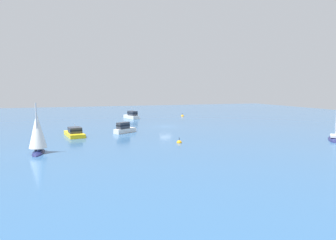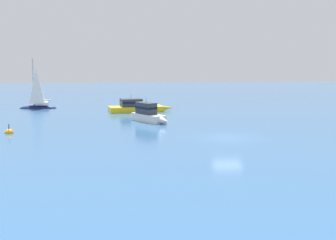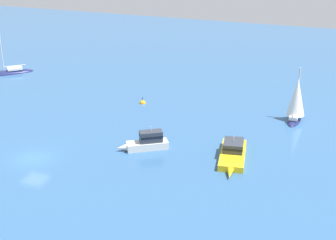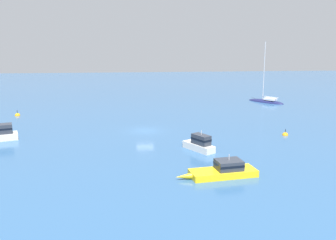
{
  "view_description": "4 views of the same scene",
  "coord_description": "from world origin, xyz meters",
  "px_view_note": "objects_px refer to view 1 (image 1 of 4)",
  "views": [
    {
      "loc": [
        -20.13,
        -61.95,
        8.51
      ],
      "look_at": [
        -2.94,
        -10.47,
        2.64
      ],
      "focal_mm": 31.32,
      "sensor_mm": 36.0,
      "label": 1
    },
    {
      "loc": [
        39.64,
        -9.08,
        7.25
      ],
      "look_at": [
        -6.99,
        -4.58,
        0.64
      ],
      "focal_mm": 50.13,
      "sensor_mm": 36.0,
      "label": 2
    },
    {
      "loc": [
        -29.96,
        39.47,
        23.57
      ],
      "look_at": [
        -11.98,
        -8.47,
        2.85
      ],
      "focal_mm": 53.74,
      "sensor_mm": 36.0,
      "label": 3
    },
    {
      "loc": [
        -59.63,
        1.38,
        14.97
      ],
      "look_at": [
        -6.03,
        -2.92,
        2.92
      ],
      "focal_mm": 44.93,
      "sensor_mm": 36.0,
      "label": 4
    }
  ],
  "objects_px": {
    "ketch": "(335,139)",
    "launch": "(74,133)",
    "cabin_cruiser_1": "(131,115)",
    "mooring_buoy": "(179,143)",
    "cabin_cruiser": "(125,128)",
    "sloop": "(38,135)",
    "channel_buoy": "(182,116)"
  },
  "relations": [
    {
      "from": "cabin_cruiser_1",
      "to": "mooring_buoy",
      "type": "xyz_separation_m",
      "value": [
        -0.37,
        -39.64,
        -0.88
      ]
    },
    {
      "from": "ketch",
      "to": "launch",
      "type": "height_order",
      "value": "ketch"
    },
    {
      "from": "cabin_cruiser_1",
      "to": "cabin_cruiser",
      "type": "bearing_deg",
      "value": 148.11
    },
    {
      "from": "launch",
      "to": "mooring_buoy",
      "type": "xyz_separation_m",
      "value": [
        15.5,
        -12.07,
        -0.62
      ]
    },
    {
      "from": "ketch",
      "to": "channel_buoy",
      "type": "bearing_deg",
      "value": 57.93
    },
    {
      "from": "launch",
      "to": "mooring_buoy",
      "type": "distance_m",
      "value": 19.66
    },
    {
      "from": "cabin_cruiser",
      "to": "channel_buoy",
      "type": "distance_m",
      "value": 35.91
    },
    {
      "from": "sloop",
      "to": "ketch",
      "type": "bearing_deg",
      "value": 87.46
    },
    {
      "from": "sloop",
      "to": "channel_buoy",
      "type": "xyz_separation_m",
      "value": [
        36.75,
        41.98,
        -2.39
      ]
    },
    {
      "from": "sloop",
      "to": "mooring_buoy",
      "type": "bearing_deg",
      "value": 95.71
    },
    {
      "from": "channel_buoy",
      "to": "mooring_buoy",
      "type": "relative_size",
      "value": 1.06
    },
    {
      "from": "launch",
      "to": "channel_buoy",
      "type": "xyz_separation_m",
      "value": [
        32.02,
        28.94,
        -0.63
      ]
    },
    {
      "from": "ketch",
      "to": "mooring_buoy",
      "type": "xyz_separation_m",
      "value": [
        -25.85,
        5.41,
        -0.12
      ]
    },
    {
      "from": "launch",
      "to": "sloop",
      "type": "xyz_separation_m",
      "value": [
        -4.73,
        -13.03,
        1.77
      ]
    },
    {
      "from": "mooring_buoy",
      "to": "sloop",
      "type": "bearing_deg",
      "value": -177.26
    },
    {
      "from": "mooring_buoy",
      "to": "cabin_cruiser",
      "type": "bearing_deg",
      "value": 115.12
    },
    {
      "from": "cabin_cruiser",
      "to": "launch",
      "type": "bearing_deg",
      "value": 154.11
    },
    {
      "from": "launch",
      "to": "cabin_cruiser",
      "type": "distance_m",
      "value": 9.38
    },
    {
      "from": "launch",
      "to": "sloop",
      "type": "distance_m",
      "value": 13.98
    },
    {
      "from": "mooring_buoy",
      "to": "ketch",
      "type": "bearing_deg",
      "value": -11.83
    },
    {
      "from": "cabin_cruiser",
      "to": "sloop",
      "type": "bearing_deg",
      "value": -167.61
    },
    {
      "from": "cabin_cruiser_1",
      "to": "ketch",
      "type": "bearing_deg",
      "value": -168.44
    },
    {
      "from": "cabin_cruiser",
      "to": "ketch",
      "type": "bearing_deg",
      "value": -63.09
    },
    {
      "from": "cabin_cruiser",
      "to": "mooring_buoy",
      "type": "height_order",
      "value": "cabin_cruiser"
    },
    {
      "from": "launch",
      "to": "cabin_cruiser_1",
      "type": "relative_size",
      "value": 1.17
    },
    {
      "from": "sloop",
      "to": "mooring_buoy",
      "type": "distance_m",
      "value": 20.39
    },
    {
      "from": "ketch",
      "to": "cabin_cruiser",
      "type": "xyz_separation_m",
      "value": [
        -32.05,
        18.63,
        0.71
      ]
    },
    {
      "from": "channel_buoy",
      "to": "mooring_buoy",
      "type": "xyz_separation_m",
      "value": [
        -16.52,
        -41.01,
        0.0
      ]
    },
    {
      "from": "sloop",
      "to": "launch",
      "type": "bearing_deg",
      "value": 163.05
    },
    {
      "from": "launch",
      "to": "cabin_cruiser",
      "type": "xyz_separation_m",
      "value": [
        9.3,
        1.15,
        0.21
      ]
    },
    {
      "from": "ketch",
      "to": "launch",
      "type": "bearing_deg",
      "value": 113.65
    },
    {
      "from": "ketch",
      "to": "mooring_buoy",
      "type": "distance_m",
      "value": 26.41
    }
  ]
}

